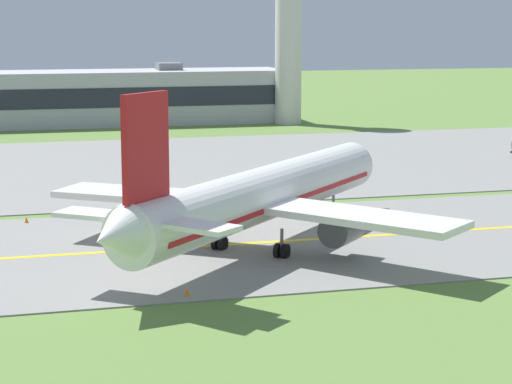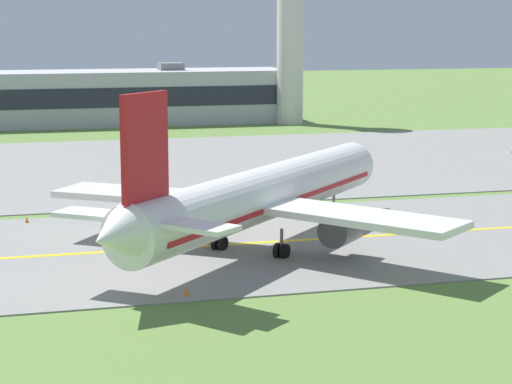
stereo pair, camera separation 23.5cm
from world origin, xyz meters
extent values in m
plane|color=olive|center=(0.00, 0.00, 0.00)|extent=(500.00, 500.00, 0.00)
cube|color=gray|center=(0.00, 0.00, 0.05)|extent=(240.00, 28.00, 0.10)
cube|color=gray|center=(10.00, 42.00, 0.05)|extent=(140.00, 52.00, 0.10)
cube|color=yellow|center=(0.00, 0.00, 0.11)|extent=(220.00, 0.60, 0.01)
cylinder|color=white|center=(-1.08, -1.61, 4.20)|extent=(26.34, 27.39, 4.00)
cone|color=white|center=(11.47, 11.58, 4.20)|extent=(4.55, 4.50, 3.80)
cone|color=white|center=(-13.76, -14.94, 4.60)|extent=(4.67, 4.66, 3.40)
cube|color=red|center=(-1.08, -1.61, 3.70)|extent=(24.52, 25.47, 0.36)
cube|color=#1E232D|center=(9.95, 9.98, 4.90)|extent=(3.70, 3.65, 0.70)
cube|color=white|center=(-8.75, 2.66, 3.70)|extent=(14.99, 12.63, 0.50)
cylinder|color=#47474C|center=(-5.92, 2.73, 2.30)|extent=(4.01, 4.05, 2.30)
cylinder|color=black|center=(-4.82, 3.89, 2.30)|extent=(1.69, 1.63, 2.10)
cube|color=white|center=(3.56, -9.06, 3.70)|extent=(13.08, 14.73, 0.50)
cylinder|color=#47474C|center=(3.49, -6.23, 2.30)|extent=(4.01, 4.05, 2.30)
cylinder|color=black|center=(4.60, -5.07, 2.30)|extent=(1.69, 1.63, 2.10)
cube|color=red|center=(-11.42, -12.47, 9.45)|extent=(3.32, 3.46, 6.50)
cube|color=white|center=(-13.87, -10.41, 5.00)|extent=(6.22, 5.56, 0.30)
cube|color=white|center=(-9.24, -14.83, 5.00)|extent=(5.72, 6.12, 0.30)
cylinder|color=slate|center=(7.88, 7.81, 1.38)|extent=(0.24, 0.24, 1.65)
cylinder|color=black|center=(7.88, 7.81, 0.55)|extent=(1.01, 1.04, 1.10)
cylinder|color=slate|center=(-4.34, -1.26, 1.38)|extent=(0.24, 0.24, 1.65)
cylinder|color=black|center=(-4.54, -1.08, 0.55)|extent=(1.01, 1.04, 1.10)
cylinder|color=black|center=(-4.14, -1.45, 0.55)|extent=(1.01, 1.04, 1.10)
cylinder|color=slate|center=(-0.57, -4.85, 1.38)|extent=(0.24, 0.24, 1.65)
cylinder|color=black|center=(-0.77, -4.66, 0.55)|extent=(1.01, 1.04, 1.10)
cylinder|color=black|center=(-0.37, -5.04, 0.55)|extent=(1.01, 1.04, 1.10)
cube|color=#B2B2B7|center=(-4.41, 91.62, 4.40)|extent=(64.28, 13.63, 8.79)
cube|color=#1E232D|center=(-4.41, 84.75, 4.84)|extent=(61.71, 0.10, 3.17)
cube|color=slate|center=(8.44, 91.62, 9.39)|extent=(4.00, 4.00, 1.20)
cylinder|color=silver|center=(27.12, 84.05, 12.40)|extent=(4.40, 4.40, 24.80)
cone|color=orange|center=(-17.96, 12.35, 0.30)|extent=(0.44, 0.44, 0.60)
cone|color=orange|center=(-9.07, -12.72, 0.30)|extent=(0.44, 0.44, 0.60)
camera|label=1|loc=(-19.96, -69.35, 16.86)|focal=67.41mm
camera|label=2|loc=(-19.74, -69.41, 16.86)|focal=67.41mm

